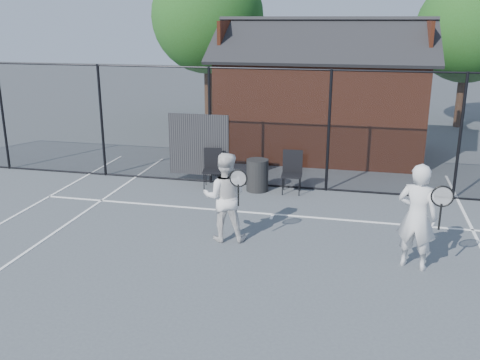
% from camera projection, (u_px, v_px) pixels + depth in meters
% --- Properties ---
extents(ground, '(80.00, 80.00, 0.00)m').
position_uv_depth(ground, '(243.00, 276.00, 8.94)').
color(ground, '#4C5157').
rests_on(ground, ground).
extents(court_lines, '(11.02, 18.00, 0.01)m').
position_uv_depth(court_lines, '(223.00, 317.00, 7.71)').
color(court_lines, white).
rests_on(court_lines, ground).
extents(fence, '(22.04, 3.00, 3.00)m').
position_uv_depth(fence, '(275.00, 131.00, 13.25)').
color(fence, black).
rests_on(fence, ground).
extents(clubhouse, '(6.50, 4.36, 4.19)m').
position_uv_depth(clubhouse, '(322.00, 102.00, 16.76)').
color(clubhouse, maroon).
rests_on(clubhouse, ground).
extents(tree_left, '(4.48, 4.48, 6.44)m').
position_uv_depth(tree_left, '(208.00, 17.00, 21.28)').
color(tree_left, '#361F15').
rests_on(tree_left, ground).
extents(tree_right, '(3.97, 3.97, 5.70)m').
position_uv_depth(tree_right, '(469.00, 30.00, 20.21)').
color(tree_right, '#361F15').
rests_on(tree_right, ground).
extents(player_front, '(0.88, 0.71, 1.85)m').
position_uv_depth(player_front, '(417.00, 216.00, 9.01)').
color(player_front, silver).
rests_on(player_front, ground).
extents(player_back, '(0.99, 0.79, 1.73)m').
position_uv_depth(player_back, '(225.00, 197.00, 10.18)').
color(player_back, white).
rests_on(player_back, ground).
extents(chair_left, '(0.53, 0.55, 0.96)m').
position_uv_depth(chair_left, '(212.00, 169.00, 13.49)').
color(chair_left, black).
rests_on(chair_left, ground).
extents(chair_right, '(0.52, 0.54, 1.02)m').
position_uv_depth(chair_right, '(292.00, 173.00, 13.04)').
color(chair_right, black).
rests_on(chair_right, ground).
extents(waste_bin, '(0.60, 0.60, 0.80)m').
position_uv_depth(waste_bin, '(257.00, 175.00, 13.26)').
color(waste_bin, '#252525').
rests_on(waste_bin, ground).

